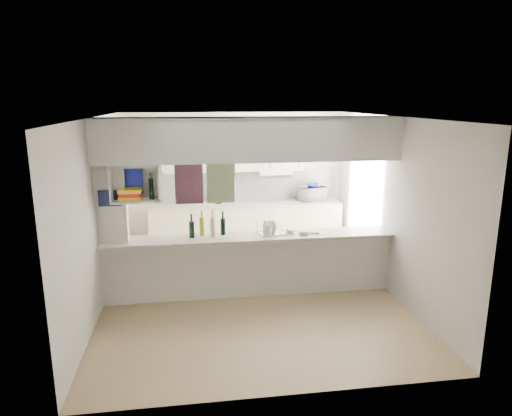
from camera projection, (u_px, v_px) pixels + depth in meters
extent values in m
plane|color=tan|center=(250.00, 295.00, 6.79)|extent=(4.80, 4.80, 0.00)
plane|color=white|center=(250.00, 117.00, 6.18)|extent=(4.80, 4.80, 0.00)
plane|color=silver|center=(234.00, 181.00, 8.80)|extent=(4.20, 0.00, 4.20)
plane|color=silver|center=(97.00, 215.00, 6.19)|extent=(0.00, 4.80, 4.80)
plane|color=silver|center=(390.00, 205.00, 6.78)|extent=(0.00, 4.80, 4.80)
cube|color=silver|center=(250.00, 267.00, 6.69)|extent=(4.20, 0.15, 0.88)
cube|color=#AEA598|center=(250.00, 237.00, 6.58)|extent=(4.20, 0.50, 0.04)
cube|color=white|center=(250.00, 139.00, 6.25)|extent=(4.20, 0.50, 0.60)
cube|color=silver|center=(112.00, 215.00, 6.22)|extent=(0.40, 0.18, 2.60)
cube|color=#191E4C|center=(110.00, 198.00, 6.07)|extent=(0.30, 0.01, 0.22)
cube|color=white|center=(111.00, 215.00, 6.12)|extent=(0.30, 0.01, 0.24)
cube|color=#2F152B|center=(189.00, 182.00, 6.49)|extent=(0.40, 0.02, 0.62)
cube|color=#195C73|center=(220.00, 182.00, 6.55)|extent=(0.40, 0.02, 0.62)
cube|color=white|center=(137.00, 200.00, 6.12)|extent=(0.65, 0.35, 0.02)
cube|color=white|center=(135.00, 165.00, 6.01)|extent=(0.65, 0.35, 0.02)
cube|color=white|center=(137.00, 181.00, 6.22)|extent=(0.65, 0.02, 0.50)
cube|color=white|center=(112.00, 184.00, 6.02)|extent=(0.02, 0.35, 0.50)
cube|color=white|center=(160.00, 182.00, 6.11)|extent=(0.02, 0.35, 0.50)
cube|color=yellow|center=(131.00, 198.00, 6.10)|extent=(0.30, 0.24, 0.05)
cube|color=red|center=(130.00, 194.00, 6.09)|extent=(0.28, 0.22, 0.05)
cube|color=yellow|center=(130.00, 190.00, 6.08)|extent=(0.30, 0.24, 0.05)
cube|color=navy|center=(133.00, 181.00, 6.18)|extent=(0.26, 0.02, 0.34)
cylinder|color=black|center=(151.00, 189.00, 6.12)|extent=(0.06, 0.06, 0.28)
cube|color=#EBE7C7|center=(246.00, 227.00, 8.73)|extent=(3.60, 0.60, 0.90)
cube|color=#AEA598|center=(246.00, 204.00, 8.63)|extent=(3.60, 0.63, 0.03)
cube|color=silver|center=(244.00, 185.00, 8.83)|extent=(3.60, 0.03, 0.60)
cube|color=#EBE7C7|center=(234.00, 152.00, 8.50)|extent=(2.62, 0.34, 0.72)
cube|color=white|center=(274.00, 173.00, 8.63)|extent=(0.60, 0.46, 0.12)
cube|color=silver|center=(277.00, 177.00, 8.41)|extent=(0.60, 0.02, 0.05)
imported|color=white|center=(312.00, 194.00, 8.81)|extent=(0.56, 0.44, 0.27)
imported|color=navy|center=(313.00, 186.00, 8.74)|extent=(0.22, 0.22, 0.05)
cube|color=silver|center=(272.00, 233.00, 6.68)|extent=(0.44, 0.36, 0.01)
cylinder|color=white|center=(266.00, 227.00, 6.62)|extent=(0.05, 0.19, 0.19)
cylinder|color=white|center=(270.00, 226.00, 6.64)|extent=(0.05, 0.19, 0.19)
cylinder|color=white|center=(273.00, 226.00, 6.66)|extent=(0.05, 0.19, 0.19)
imported|color=white|center=(267.00, 232.00, 6.52)|extent=(0.17, 0.17, 0.11)
cylinder|color=black|center=(192.00, 229.00, 6.45)|extent=(0.08, 0.08, 0.24)
cylinder|color=black|center=(191.00, 218.00, 6.41)|extent=(0.03, 0.03, 0.11)
cylinder|color=#8BA41B|center=(202.00, 227.00, 6.55)|extent=(0.08, 0.08, 0.26)
cylinder|color=#8BA41B|center=(202.00, 215.00, 6.51)|extent=(0.03, 0.03, 0.11)
cylinder|color=silver|center=(213.00, 227.00, 6.49)|extent=(0.08, 0.08, 0.27)
cylinder|color=silver|center=(213.00, 215.00, 6.45)|extent=(0.03, 0.03, 0.11)
cylinder|color=black|center=(223.00, 227.00, 6.59)|extent=(0.08, 0.08, 0.24)
cylinder|color=black|center=(223.00, 215.00, 6.55)|extent=(0.03, 0.03, 0.11)
cylinder|color=silver|center=(290.00, 231.00, 6.67)|extent=(0.13, 0.13, 0.07)
cube|color=silver|center=(304.00, 233.00, 6.60)|extent=(0.13, 0.09, 0.06)
cube|color=black|center=(315.00, 233.00, 6.66)|extent=(0.14, 0.07, 0.01)
cylinder|color=black|center=(219.00, 200.00, 8.58)|extent=(0.10, 0.10, 0.14)
cube|color=brown|center=(217.00, 198.00, 8.60)|extent=(0.13, 0.12, 0.21)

